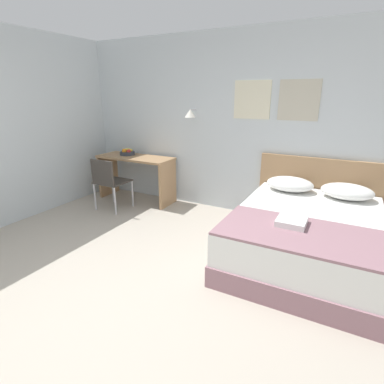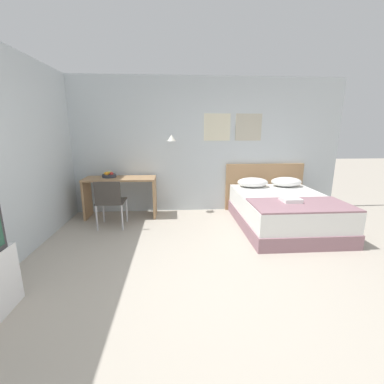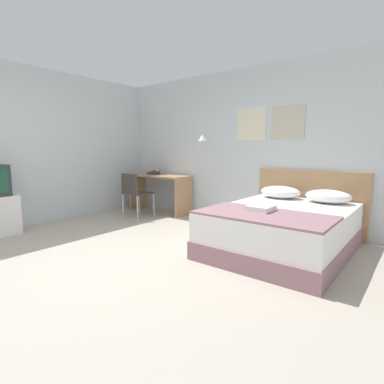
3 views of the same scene
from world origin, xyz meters
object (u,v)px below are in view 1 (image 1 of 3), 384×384
(desk_chair, at_px, (108,180))
(headboard, at_px, (318,193))
(fruit_bowl, at_px, (127,153))
(throw_blanket, at_px, (299,233))
(pillow_right, at_px, (347,191))
(desk, at_px, (136,169))
(bed, at_px, (305,237))
(folded_towel_near_foot, at_px, (292,221))
(pillow_left, at_px, (290,184))

(desk_chair, bearing_deg, headboard, 16.80)
(fruit_bowl, bearing_deg, throw_blanket, -23.73)
(pillow_right, bearing_deg, desk, 179.78)
(bed, height_order, desk_chair, desk_chair)
(folded_towel_near_foot, bearing_deg, pillow_right, 69.38)
(folded_towel_near_foot, height_order, desk, desk)
(throw_blanket, bearing_deg, bed, 90.00)
(desk, height_order, desk_chair, desk_chair)
(fruit_bowl, bearing_deg, desk_chair, -77.16)
(bed, distance_m, pillow_right, 0.88)
(desk, xyz_separation_m, desk_chair, (-0.06, -0.61, -0.04))
(bed, relative_size, folded_towel_near_foot, 7.00)
(pillow_right, bearing_deg, folded_towel_near_foot, -110.62)
(throw_blanket, relative_size, fruit_bowl, 5.60)
(throw_blanket, bearing_deg, desk_chair, 166.66)
(desk_chair, relative_size, fruit_bowl, 3.21)
(headboard, bearing_deg, throw_blanket, -90.00)
(pillow_left, bearing_deg, desk, 179.72)
(bed, relative_size, throw_blanket, 1.36)
(pillow_right, bearing_deg, pillow_left, 180.00)
(bed, height_order, pillow_left, pillow_left)
(bed, distance_m, desk, 3.01)
(desk_chair, bearing_deg, throw_blanket, -13.34)
(pillow_right, distance_m, folded_towel_near_foot, 1.24)
(throw_blanket, bearing_deg, desk, 155.66)
(desk, height_order, fruit_bowl, fruit_bowl)
(headboard, bearing_deg, pillow_left, -138.85)
(desk, bearing_deg, bed, -14.26)
(folded_towel_near_foot, bearing_deg, desk, 157.28)
(headboard, distance_m, throw_blanket, 1.60)
(desk, bearing_deg, pillow_left, -0.28)
(bed, xyz_separation_m, pillow_left, (-0.34, 0.73, 0.37))
(folded_towel_near_foot, bearing_deg, pillow_left, 101.71)
(desk, bearing_deg, desk_chair, -95.64)
(throw_blanket, xyz_separation_m, desk_chair, (-2.97, 0.70, -0.06))
(bed, height_order, throw_blanket, throw_blanket)
(pillow_left, distance_m, throw_blanket, 1.35)
(headboard, relative_size, desk_chair, 1.94)
(folded_towel_near_foot, bearing_deg, fruit_bowl, 157.81)
(throw_blanket, xyz_separation_m, fruit_bowl, (-3.12, 1.37, 0.24))
(desk_chair, bearing_deg, folded_towel_near_foot, -11.13)
(desk_chair, bearing_deg, desk, 84.36)
(pillow_left, relative_size, desk, 0.45)
(throw_blanket, bearing_deg, pillow_right, 75.39)
(pillow_left, bearing_deg, headboard, 41.15)
(bed, bearing_deg, fruit_bowl, 165.69)
(folded_towel_near_foot, height_order, fruit_bowl, fruit_bowl)
(pillow_left, xyz_separation_m, folded_towel_near_foot, (0.24, -1.16, -0.04))
(throw_blanket, bearing_deg, headboard, 90.00)
(bed, distance_m, folded_towel_near_foot, 0.56)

